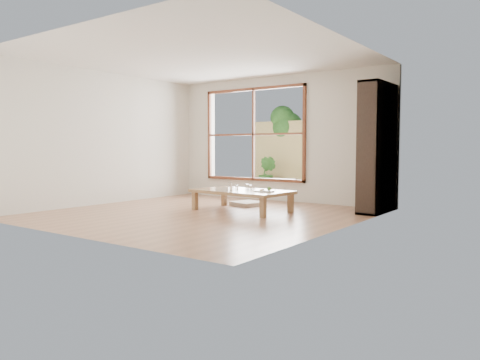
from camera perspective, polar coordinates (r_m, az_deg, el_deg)
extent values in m
plane|color=#A67353|center=(7.94, -4.55, -4.12)|extent=(5.00, 5.00, 0.00)
cube|color=#967448|center=(8.21, 0.21, -1.41)|extent=(1.77, 1.08, 0.05)
cube|color=#967448|center=(8.45, -5.51, -2.54)|extent=(0.09, 0.09, 0.32)
cube|color=#967448|center=(9.02, -1.94, -2.11)|extent=(0.09, 0.09, 0.32)
cube|color=#967448|center=(7.45, 2.82, -3.41)|extent=(0.09, 0.09, 0.32)
cube|color=#967448|center=(8.09, 6.19, -2.84)|extent=(0.09, 0.09, 0.32)
cube|color=white|center=(9.03, 0.92, -2.89)|extent=(0.62, 0.62, 0.07)
cube|color=#30231A|center=(8.37, 16.36, 3.76)|extent=(0.35, 1.00, 2.22)
cylinder|color=silver|center=(8.16, -1.23, -0.77)|extent=(0.08, 0.08, 0.14)
cylinder|color=silver|center=(8.26, 0.89, -0.85)|extent=(0.07, 0.07, 0.10)
cylinder|color=silver|center=(8.23, 1.24, -0.92)|extent=(0.06, 0.06, 0.08)
cylinder|color=silver|center=(8.33, -0.42, -0.89)|extent=(0.06, 0.06, 0.08)
cube|color=white|center=(7.89, 2.99, -1.38)|extent=(0.29, 0.22, 0.02)
sphere|color=#4B712D|center=(7.88, 3.57, -1.06)|extent=(0.07, 0.07, 0.07)
cube|color=gold|center=(7.87, 2.64, -1.23)|extent=(0.05, 0.04, 0.02)
cube|color=beige|center=(7.95, 2.68, -1.20)|extent=(0.06, 0.05, 0.02)
cylinder|color=silver|center=(7.82, 2.93, -1.31)|extent=(0.16, 0.02, 0.01)
cube|color=#3D362C|center=(11.17, 4.96, -1.77)|extent=(2.80, 2.00, 0.05)
cube|color=#30231A|center=(11.12, 3.92, 0.05)|extent=(1.16, 0.69, 0.05)
cube|color=#30231A|center=(11.13, 1.17, -0.85)|extent=(0.08, 0.08, 0.31)
cube|color=#30231A|center=(11.37, 1.48, -0.75)|extent=(0.08, 0.08, 0.31)
cube|color=#30231A|center=(10.92, 6.46, -0.97)|extent=(0.08, 0.08, 0.31)
cube|color=#30231A|center=(11.16, 6.66, -0.86)|extent=(0.08, 0.08, 0.31)
cube|color=#DCB970|center=(11.99, 7.44, 2.92)|extent=(2.80, 0.06, 1.80)
imported|color=#316C27|center=(11.48, 10.10, 0.73)|extent=(0.97, 0.89, 0.90)
imported|color=#316C27|center=(12.04, 3.35, 0.84)|extent=(0.50, 0.42, 0.87)
cylinder|color=#4C3D2D|center=(12.59, 5.28, 2.53)|extent=(0.14, 0.14, 1.60)
sphere|color=#316C27|center=(12.54, 5.78, 6.40)|extent=(0.84, 0.84, 0.84)
sphere|color=#316C27|center=(12.74, 4.89, 5.47)|extent=(0.70, 0.70, 0.70)
sphere|color=#316C27|center=(12.51, 5.19, 7.56)|extent=(0.64, 0.64, 0.64)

